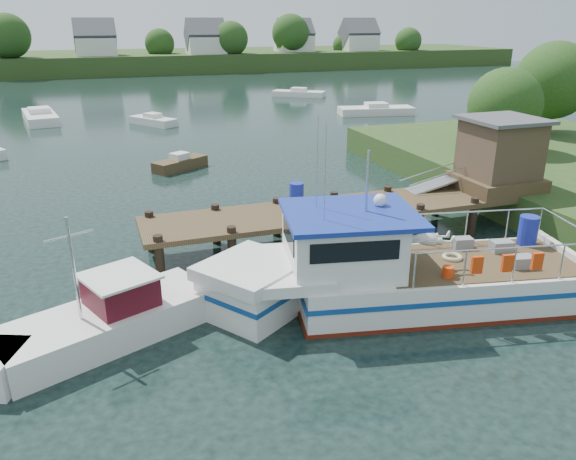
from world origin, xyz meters
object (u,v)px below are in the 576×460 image
object	(u,v)px
lobster_boat	(388,273)
moored_c	(376,110)
moored_rowboat	(180,163)
dock	(447,175)
work_boat	(96,323)
moored_far	(299,93)
moored_b	(153,121)
moored_d	(40,116)

from	to	relation	value
lobster_boat	moored_c	distance (m)	37.05
moored_rowboat	moored_c	xyz separation A→B (m)	(20.26, 14.15, 0.03)
lobster_boat	moored_rowboat	distance (m)	19.11
dock	work_boat	bearing A→B (deg)	-161.39
moored_far	work_boat	bearing A→B (deg)	-96.04
lobster_boat	moored_b	xyz separation A→B (m)	(-3.10, 34.25, -0.69)
moored_rowboat	moored_c	distance (m)	24.71
lobster_boat	moored_c	world-z (taller)	lobster_boat
work_boat	moored_far	size ratio (longest dim) A/B	1.18
moored_b	moored_c	bearing A→B (deg)	17.01
dock	moored_rowboat	xyz separation A→B (m)	(-8.99, 13.38, -1.88)
lobster_boat	dock	bearing A→B (deg)	55.02
moored_d	dock	bearing A→B (deg)	-40.88
moored_b	work_boat	bearing A→B (deg)	-78.41
lobster_boat	work_boat	size ratio (longest dim) A/B	1.74
moored_rowboat	moored_far	distance (m)	33.60
moored_c	work_boat	bearing A→B (deg)	-106.95
moored_b	moored_c	size ratio (longest dim) A/B	0.63
lobster_boat	moored_rowboat	world-z (taller)	lobster_boat
moored_far	moored_d	bearing A→B (deg)	-142.80
moored_rowboat	dock	bearing A→B (deg)	-58.27
dock	lobster_boat	world-z (taller)	lobster_boat
moored_rowboat	moored_c	size ratio (longest dim) A/B	0.49
moored_far	dock	bearing A→B (deg)	-81.75
work_boat	moored_d	world-z (taller)	work_boat
dock	moored_d	size ratio (longest dim) A/B	2.28
lobster_boat	moored_d	size ratio (longest dim) A/B	1.66
lobster_boat	moored_d	distance (m)	40.96
work_boat	moored_b	distance (m)	34.03
work_boat	moored_d	distance (m)	38.64
dock	moored_far	bearing A→B (deg)	77.88
lobster_boat	moored_c	bearing A→B (deg)	74.00
dock	moored_far	distance (m)	42.77
work_boat	moored_c	distance (m)	41.10
dock	work_boat	distance (m)	15.02
moored_b	moored_far	bearing A→B (deg)	56.88
moored_far	moored_b	size ratio (longest dim) A/B	1.31
lobster_boat	moored_b	size ratio (longest dim) A/B	2.68
dock	lobster_boat	size ratio (longest dim) A/B	1.38
dock	moored_b	xyz separation A→B (m)	(-8.75, 28.83, -1.88)
dock	work_boat	size ratio (longest dim) A/B	2.40
moored_far	moored_c	distance (m)	14.43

